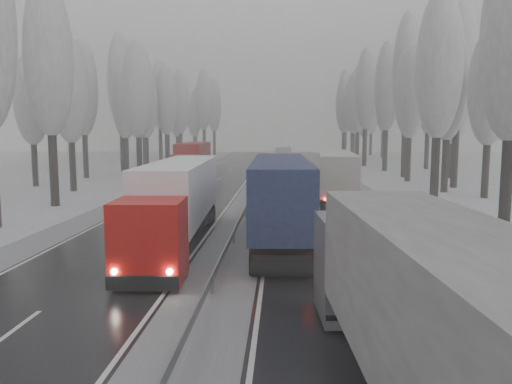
# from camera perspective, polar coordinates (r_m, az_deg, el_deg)

# --- Properties ---
(ground) EXTENTS (260.00, 260.00, 0.00)m
(ground) POSITION_cam_1_polar(r_m,az_deg,el_deg) (14.29, -7.34, -16.64)
(ground) COLOR silver
(ground) RESTS_ON ground
(carriageway_right) EXTENTS (7.50, 200.00, 0.03)m
(carriageway_right) POSITION_cam_1_polar(r_m,az_deg,el_deg) (43.35, 6.67, -0.69)
(carriageway_right) COLOR black
(carriageway_right) RESTS_ON ground
(carriageway_left) EXTENTS (7.50, 200.00, 0.03)m
(carriageway_left) POSITION_cam_1_polar(r_m,az_deg,el_deg) (43.93, -7.13, -0.60)
(carriageway_left) COLOR black
(carriageway_left) RESTS_ON ground
(median_slush) EXTENTS (3.00, 200.00, 0.04)m
(median_slush) POSITION_cam_1_polar(r_m,az_deg,el_deg) (43.33, -0.27, -0.64)
(median_slush) COLOR #94969C
(median_slush) RESTS_ON ground
(shoulder_right) EXTENTS (2.40, 200.00, 0.04)m
(shoulder_right) POSITION_cam_1_polar(r_m,az_deg,el_deg) (43.95, 13.13, -0.72)
(shoulder_right) COLOR #94969C
(shoulder_right) RESTS_ON ground
(shoulder_left) EXTENTS (2.40, 200.00, 0.04)m
(shoulder_left) POSITION_cam_1_polar(r_m,az_deg,el_deg) (45.06, -13.34, -0.54)
(shoulder_left) COLOR #94969C
(shoulder_left) RESTS_ON ground
(median_guardrail) EXTENTS (0.12, 200.00, 0.76)m
(median_guardrail) POSITION_cam_1_polar(r_m,az_deg,el_deg) (43.24, -0.27, 0.11)
(median_guardrail) COLOR slate
(median_guardrail) RESTS_ON ground
(tree_18) EXTENTS (3.60, 3.60, 16.58)m
(tree_18) POSITION_cam_1_polar(r_m,az_deg,el_deg) (42.01, 20.22, 13.31)
(tree_18) COLOR black
(tree_18) RESTS_ON ground
(tree_19) EXTENTS (3.60, 3.60, 14.57)m
(tree_19) POSITION_cam_1_polar(r_m,az_deg,el_deg) (47.46, 25.18, 10.74)
(tree_19) COLOR black
(tree_19) RESTS_ON ground
(tree_20) EXTENTS (3.60, 3.60, 15.71)m
(tree_20) POSITION_cam_1_polar(r_m,az_deg,el_deg) (50.68, 21.16, 11.46)
(tree_20) COLOR black
(tree_20) RESTS_ON ground
(tree_21) EXTENTS (3.60, 3.60, 18.62)m
(tree_21) POSITION_cam_1_polar(r_m,az_deg,el_deg) (55.34, 22.18, 12.93)
(tree_21) COLOR black
(tree_21) RESTS_ON ground
(tree_22) EXTENTS (3.60, 3.60, 15.86)m
(tree_22) POSITION_cam_1_polar(r_m,az_deg,el_deg) (60.45, 17.24, 10.89)
(tree_22) COLOR black
(tree_22) RESTS_ON ground
(tree_23) EXTENTS (3.60, 3.60, 13.55)m
(tree_23) POSITION_cam_1_polar(r_m,az_deg,el_deg) (65.96, 21.70, 9.07)
(tree_23) COLOR black
(tree_23) RESTS_ON ground
(tree_24) EXTENTS (3.60, 3.60, 20.49)m
(tree_24) POSITION_cam_1_polar(r_m,az_deg,el_deg) (66.18, 16.91, 13.09)
(tree_24) COLOR black
(tree_24) RESTS_ON ground
(tree_25) EXTENTS (3.60, 3.60, 19.44)m
(tree_25) POSITION_cam_1_polar(r_m,az_deg,el_deg) (71.83, 21.58, 11.86)
(tree_25) COLOR black
(tree_25) RESTS_ON ground
(tree_26) EXTENTS (3.60, 3.60, 18.78)m
(tree_26) POSITION_cam_1_polar(r_m,az_deg,el_deg) (75.96, 14.74, 11.50)
(tree_26) COLOR black
(tree_26) RESTS_ON ground
(tree_27) EXTENTS (3.60, 3.60, 17.62)m
(tree_27) POSITION_cam_1_polar(r_m,az_deg,el_deg) (81.47, 19.16, 10.49)
(tree_27) COLOR black
(tree_27) RESTS_ON ground
(tree_28) EXTENTS (3.60, 3.60, 19.62)m
(tree_28) POSITION_cam_1_polar(r_m,az_deg,el_deg) (86.25, 12.48, 11.34)
(tree_28) COLOR black
(tree_28) RESTS_ON ground
(tree_29) EXTENTS (3.60, 3.60, 18.11)m
(tree_29) POSITION_cam_1_polar(r_m,az_deg,el_deg) (91.55, 16.67, 10.34)
(tree_29) COLOR black
(tree_29) RESTS_ON ground
(tree_30) EXTENTS (3.60, 3.60, 17.86)m
(tree_30) POSITION_cam_1_polar(r_m,az_deg,el_deg) (95.82, 11.62, 10.23)
(tree_30) COLOR black
(tree_30) RESTS_ON ground
(tree_31) EXTENTS (3.60, 3.60, 18.58)m
(tree_31) POSITION_cam_1_polar(r_m,az_deg,el_deg) (100.80, 14.66, 10.23)
(tree_31) COLOR black
(tree_31) RESTS_ON ground
(tree_32) EXTENTS (3.60, 3.60, 17.33)m
(tree_32) POSITION_cam_1_polar(r_m,az_deg,el_deg) (103.23, 11.02, 9.80)
(tree_32) COLOR black
(tree_32) RESTS_ON ground
(tree_33) EXTENTS (3.60, 3.60, 14.33)m
(tree_33) POSITION_cam_1_polar(r_m,az_deg,el_deg) (107.57, 12.37, 8.62)
(tree_33) COLOR black
(tree_33) RESTS_ON ground
(tree_34) EXTENTS (3.60, 3.60, 17.63)m
(tree_34) POSITION_cam_1_polar(r_m,az_deg,el_deg) (110.16, 10.03, 9.73)
(tree_34) COLOR black
(tree_34) RESTS_ON ground
(tree_35) EXTENTS (3.60, 3.60, 18.25)m
(tree_35) POSITION_cam_1_polar(r_m,az_deg,el_deg) (115.58, 14.39, 9.68)
(tree_35) COLOR black
(tree_35) RESTS_ON ground
(tree_36) EXTENTS (3.60, 3.60, 20.23)m
(tree_36) POSITION_cam_1_polar(r_m,az_deg,el_deg) (120.16, 10.09, 10.27)
(tree_36) COLOR black
(tree_36) RESTS_ON ground
(tree_37) EXTENTS (3.60, 3.60, 16.37)m
(tree_37) POSITION_cam_1_polar(r_m,az_deg,el_deg) (125.02, 13.06, 8.94)
(tree_37) COLOR black
(tree_37) RESTS_ON ground
(tree_38) EXTENTS (3.60, 3.60, 17.97)m
(tree_38) POSITION_cam_1_polar(r_m,az_deg,el_deg) (130.77, 10.25, 9.35)
(tree_38) COLOR black
(tree_38) RESTS_ON ground
(tree_39) EXTENTS (3.60, 3.60, 16.19)m
(tree_39) POSITION_cam_1_polar(r_m,az_deg,el_deg) (135.06, 11.22, 8.77)
(tree_39) COLOR black
(tree_39) RESTS_ON ground
(tree_58) EXTENTS (3.60, 3.60, 17.21)m
(tree_58) POSITION_cam_1_polar(r_m,az_deg,el_deg) (41.71, -22.64, 13.82)
(tree_58) COLOR black
(tree_58) RESTS_ON ground
(tree_60) EXTENTS (3.60, 3.60, 14.84)m
(tree_60) POSITION_cam_1_polar(r_m,az_deg,el_deg) (51.37, -20.55, 10.80)
(tree_60) COLOR black
(tree_60) RESTS_ON ground
(tree_61) EXTENTS (3.60, 3.60, 13.95)m
(tree_61) POSITION_cam_1_polar(r_m,az_deg,el_deg) (57.39, -24.29, 9.60)
(tree_61) COLOR black
(tree_61) RESTS_ON ground
(tree_62) EXTENTS (3.60, 3.60, 16.04)m
(tree_62) POSITION_cam_1_polar(r_m,az_deg,el_deg) (59.11, -13.39, 11.22)
(tree_62) COLOR black
(tree_62) RESTS_ON ground
(tree_63) EXTENTS (3.60, 3.60, 16.88)m
(tree_63) POSITION_cam_1_polar(r_m,az_deg,el_deg) (65.50, -19.18, 11.06)
(tree_63) COLOR black
(tree_63) RESTS_ON ground
(tree_64) EXTENTS (3.60, 3.60, 15.42)m
(tree_64) POSITION_cam_1_polar(r_m,az_deg,el_deg) (68.91, -14.76, 10.20)
(tree_64) COLOR black
(tree_64) RESTS_ON ground
(tree_65) EXTENTS (3.60, 3.60, 19.48)m
(tree_65) POSITION_cam_1_polar(r_m,az_deg,el_deg) (73.46, -15.22, 12.00)
(tree_65) COLOR black
(tree_65) RESTS_ON ground
(tree_66) EXTENTS (3.60, 3.60, 15.23)m
(tree_66) POSITION_cam_1_polar(r_m,az_deg,el_deg) (78.10, -12.51, 9.76)
(tree_66) COLOR black
(tree_66) RESTS_ON ground
(tree_67) EXTENTS (3.60, 3.60, 17.09)m
(tree_67) POSITION_cam_1_polar(r_m,az_deg,el_deg) (82.39, -12.73, 10.43)
(tree_67) COLOR black
(tree_67) RESTS_ON ground
(tree_68) EXTENTS (3.60, 3.60, 16.65)m
(tree_68) POSITION_cam_1_polar(r_m,az_deg,el_deg) (84.32, -10.24, 10.21)
(tree_68) COLOR black
(tree_68) RESTS_ON ground
(tree_69) EXTENTS (3.60, 3.60, 19.35)m
(tree_69) POSITION_cam_1_polar(r_m,az_deg,el_deg) (89.49, -12.75, 11.05)
(tree_69) COLOR black
(tree_69) RESTS_ON ground
(tree_70) EXTENTS (3.60, 3.60, 17.09)m
(tree_70) POSITION_cam_1_polar(r_m,az_deg,el_deg) (94.11, -8.68, 10.05)
(tree_70) COLOR black
(tree_70) RESTS_ON ground
(tree_71) EXTENTS (3.60, 3.60, 19.61)m
(tree_71) POSITION_cam_1_polar(r_m,az_deg,el_deg) (99.15, -10.97, 10.77)
(tree_71) COLOR black
(tree_71) RESTS_ON ground
(tree_72) EXTENTS (3.60, 3.60, 15.11)m
(tree_72) POSITION_cam_1_polar(r_m,az_deg,el_deg) (103.72, -9.04, 9.04)
(tree_72) COLOR black
(tree_72) RESTS_ON ground
(tree_73) EXTENTS (3.60, 3.60, 17.22)m
(tree_73) POSITION_cam_1_polar(r_m,az_deg,el_deg) (108.30, -10.13, 9.64)
(tree_73) COLOR black
(tree_73) RESTS_ON ground
(tree_74) EXTENTS (3.60, 3.60, 19.68)m
(tree_74) POSITION_cam_1_polar(r_m,az_deg,el_deg) (113.78, -6.00, 10.36)
(tree_74) COLOR black
(tree_74) RESTS_ON ground
(tree_75) EXTENTS (3.60, 3.60, 18.60)m
(tree_75) POSITION_cam_1_polar(r_m,az_deg,el_deg) (119.39, -10.09, 9.80)
(tree_75) COLOR black
(tree_75) RESTS_ON ground
(tree_76) EXTENTS (3.60, 3.60, 18.55)m
(tree_76) POSITION_cam_1_polar(r_m,az_deg,el_deg) (122.87, -4.83, 9.78)
(tree_76) COLOR black
(tree_76) RESTS_ON ground
(tree_77) EXTENTS (3.60, 3.60, 14.32)m
(tree_77) POSITION_cam_1_polar(r_m,az_deg,el_deg) (127.58, -7.10, 8.43)
(tree_77) COLOR black
(tree_77) RESTS_ON ground
(tree_78) EXTENTS (3.60, 3.60, 19.55)m
(tree_78) POSITION_cam_1_polar(r_m,az_deg,el_deg) (129.93, -5.99, 9.89)
(tree_78) COLOR black
(tree_78) RESTS_ON ground
(tree_79) EXTENTS (3.60, 3.60, 17.07)m
(tree_79) POSITION_cam_1_polar(r_m,az_deg,el_deg) (134.24, -6.90, 9.10)
(tree_79) COLOR black
(tree_79) RESTS_ON ground
(truck_grey_tarp) EXTENTS (3.49, 16.11, 4.10)m
(truck_grey_tarp) POSITION_cam_1_polar(r_m,az_deg,el_deg) (9.25, 21.17, -14.49)
(truck_grey_tarp) COLOR #4E4E54
(truck_grey_tarp) RESTS_ON ground
(truck_blue_box) EXTENTS (2.95, 16.91, 4.32)m
(truck_blue_box) POSITION_cam_1_polar(r_m,az_deg,el_deg) (26.31, 2.74, -0.05)
(truck_blue_box) COLOR #1D2449
(truck_blue_box) RESTS_ON ground
(truck_cream_box) EXTENTS (3.49, 16.16, 4.12)m
(truck_cream_box) POSITION_cam_1_polar(r_m,az_deg,el_deg) (40.14, 9.02, 2.09)
(truck_cream_box) COLOR gray
(truck_cream_box) RESTS_ON ground
(box_truck_distant) EXTENTS (3.15, 7.83, 2.85)m
(box_truck_distant) POSITION_cam_1_polar(r_m,az_deg,el_deg) (96.62, 3.14, 4.35)
(box_truck_distant) COLOR silver
(box_truck_distant) RESTS_ON ground
(truck_red_white) EXTENTS (3.28, 16.36, 4.17)m
(truck_red_white) POSITION_cam_1_polar(r_m,az_deg,el_deg) (25.43, -8.86, -0.56)
(truck_red_white) COLOR #B60D0A
(truck_red_white) RESTS_ON ground
(truck_red_red) EXTENTS (3.66, 17.35, 4.42)m
(truck_red_red) POSITION_cam_1_polar(r_m,az_deg,el_deg) (58.62, -7.21, 3.78)
(truck_red_red) COLOR #AD1D09
(truck_red_red) RESTS_ON ground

